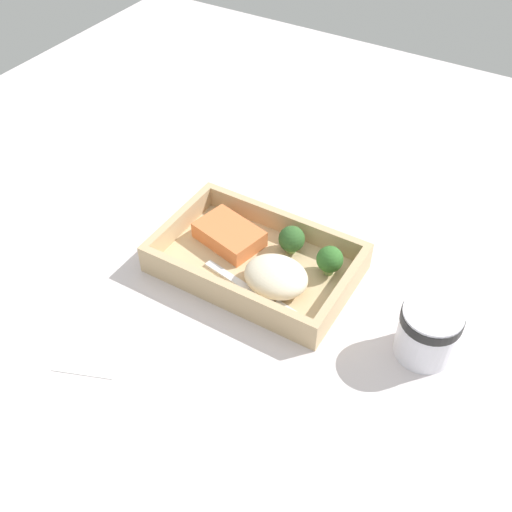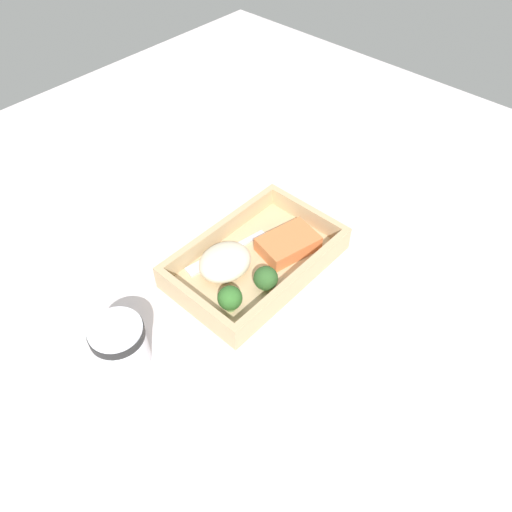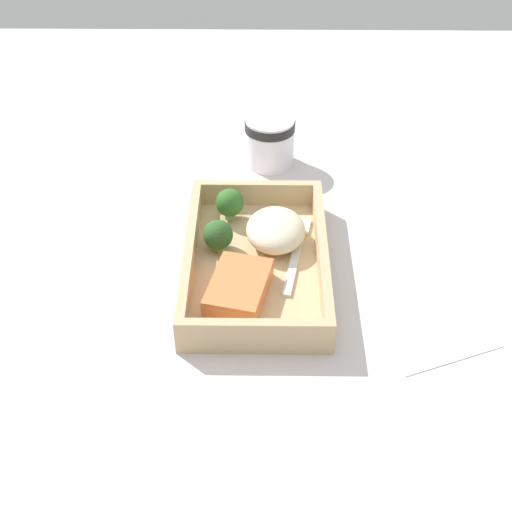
{
  "view_description": "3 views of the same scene",
  "coord_description": "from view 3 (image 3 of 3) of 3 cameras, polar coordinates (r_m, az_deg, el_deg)",
  "views": [
    {
      "loc": [
        32.28,
        -54.0,
        63.68
      ],
      "look_at": [
        0.0,
        0.0,
        2.7
      ],
      "focal_mm": 42.0,
      "sensor_mm": 36.0,
      "label": 1
    },
    {
      "loc": [
        42.3,
        38.69,
        64.12
      ],
      "look_at": [
        0.0,
        0.0,
        2.7
      ],
      "focal_mm": 35.0,
      "sensor_mm": 36.0,
      "label": 2
    },
    {
      "loc": [
        -70.29,
        -0.78,
        61.5
      ],
      "look_at": [
        0.0,
        0.0,
        2.7
      ],
      "focal_mm": 50.0,
      "sensor_mm": 36.0,
      "label": 3
    }
  ],
  "objects": [
    {
      "name": "receipt_slip",
      "position": [
        0.87,
        14.26,
        -6.3
      ],
      "size": [
        12.25,
        15.12,
        0.24
      ],
      "primitive_type": "cube",
      "rotation": [
        0.0,
        0.0,
        0.37
      ],
      "color": "white",
      "rests_on": "ground_plane"
    },
    {
      "name": "broccoli_floret_2",
      "position": [
        0.99,
        -2.12,
        4.24
      ],
      "size": [
        3.9,
        3.9,
        4.66
      ],
      "color": "#789B58",
      "rests_on": "takeout_tray"
    },
    {
      "name": "mashed_potatoes",
      "position": [
        0.95,
        1.58,
        2.09
      ],
      "size": [
        9.33,
        7.92,
        4.05
      ],
      "primitive_type": "ellipsoid",
      "color": "beige",
      "rests_on": "takeout_tray"
    },
    {
      "name": "ground_plane",
      "position": [
        0.94,
        0.0,
        -1.73
      ],
      "size": [
        160.0,
        160.0,
        2.0
      ],
      "primitive_type": "cube",
      "color": "silver"
    },
    {
      "name": "paper_cup",
      "position": [
        1.12,
        1.11,
        9.35
      ],
      "size": [
        7.8,
        7.8,
        7.83
      ],
      "color": "white",
      "rests_on": "ground_plane"
    },
    {
      "name": "salmon_fillet",
      "position": [
        0.87,
        -1.4,
        -2.59
      ],
      "size": [
        11.16,
        8.69,
        2.7
      ],
      "primitive_type": "cube",
      "rotation": [
        0.0,
        0.0,
        -0.23
      ],
      "color": "#DF7741",
      "rests_on": "takeout_tray"
    },
    {
      "name": "takeout_tray",
      "position": [
        0.93,
        0.0,
        -0.99
      ],
      "size": [
        28.99,
        18.26,
        1.2
      ],
      "primitive_type": "cube",
      "color": "tan",
      "rests_on": "ground_plane"
    },
    {
      "name": "tray_rim",
      "position": [
        0.91,
        0.0,
        0.12
      ],
      "size": [
        28.99,
        18.26,
        3.48
      ],
      "color": "tan",
      "rests_on": "takeout_tray"
    },
    {
      "name": "fork",
      "position": [
        0.95,
        3.27,
        0.53
      ],
      "size": [
        15.84,
        4.44,
        0.44
      ],
      "color": "silver",
      "rests_on": "takeout_tray"
    },
    {
      "name": "broccoli_floret_1",
      "position": [
        0.94,
        -3.05,
        1.67
      ],
      "size": [
        3.98,
        3.98,
        4.43
      ],
      "color": "#779C54",
      "rests_on": "takeout_tray"
    }
  ]
}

